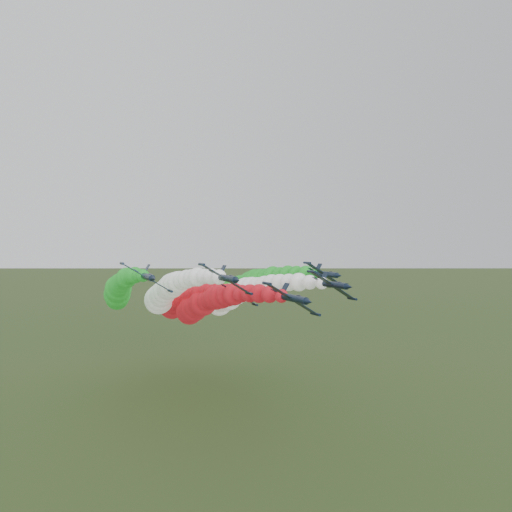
{
  "coord_description": "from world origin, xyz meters",
  "views": [
    {
      "loc": [
        -36.4,
        -75.62,
        45.94
      ],
      "look_at": [
        0.61,
        10.68,
        43.94
      ],
      "focal_mm": 35.0,
      "sensor_mm": 36.0,
      "label": 1
    }
  ],
  "objects_px": {
    "jet_inner_right": "(235,296)",
    "jet_outer_right": "(238,288)",
    "jet_lead": "(202,305)",
    "jet_inner_left": "(166,293)",
    "jet_outer_left": "(119,291)",
    "jet_trail": "(180,300)"
  },
  "relations": [
    {
      "from": "jet_outer_left",
      "to": "jet_trail",
      "type": "height_order",
      "value": "jet_outer_left"
    },
    {
      "from": "jet_lead",
      "to": "jet_inner_left",
      "type": "xyz_separation_m",
      "value": [
        -7.17,
        12.21,
        2.49
      ]
    },
    {
      "from": "jet_outer_left",
      "to": "jet_outer_right",
      "type": "distance_m",
      "value": 38.79
    },
    {
      "from": "jet_inner_right",
      "to": "jet_outer_right",
      "type": "distance_m",
      "value": 16.51
    },
    {
      "from": "jet_inner_left",
      "to": "jet_outer_left",
      "type": "relative_size",
      "value": 1.01
    },
    {
      "from": "jet_inner_left",
      "to": "jet_outer_left",
      "type": "bearing_deg",
      "value": 145.33
    },
    {
      "from": "jet_outer_right",
      "to": "jet_outer_left",
      "type": "bearing_deg",
      "value": -176.94
    },
    {
      "from": "jet_trail",
      "to": "jet_inner_right",
      "type": "bearing_deg",
      "value": -64.83
    },
    {
      "from": "jet_inner_left",
      "to": "jet_inner_right",
      "type": "height_order",
      "value": "jet_inner_left"
    },
    {
      "from": "jet_lead",
      "to": "jet_inner_left",
      "type": "bearing_deg",
      "value": 120.43
    },
    {
      "from": "jet_inner_left",
      "to": "jet_lead",
      "type": "bearing_deg",
      "value": -59.57
    },
    {
      "from": "jet_lead",
      "to": "jet_inner_right",
      "type": "xyz_separation_m",
      "value": [
        12.51,
        7.71,
        1.29
      ]
    },
    {
      "from": "jet_lead",
      "to": "jet_inner_right",
      "type": "distance_m",
      "value": 14.75
    },
    {
      "from": "jet_inner_right",
      "to": "jet_outer_left",
      "type": "distance_m",
      "value": 34.38
    },
    {
      "from": "jet_outer_right",
      "to": "jet_lead",
      "type": "bearing_deg",
      "value": -130.54
    },
    {
      "from": "jet_lead",
      "to": "jet_outer_left",
      "type": "xyz_separation_m",
      "value": [
        -19.32,
        20.61,
        2.86
      ]
    },
    {
      "from": "jet_outer_left",
      "to": "jet_inner_left",
      "type": "bearing_deg",
      "value": -34.67
    },
    {
      "from": "jet_outer_left",
      "to": "jet_inner_right",
      "type": "bearing_deg",
      "value": -22.08
    },
    {
      "from": "jet_lead",
      "to": "jet_trail",
      "type": "xyz_separation_m",
      "value": [
        1.69,
        30.72,
        -2.02
      ]
    },
    {
      "from": "jet_inner_left",
      "to": "jet_outer_right",
      "type": "xyz_separation_m",
      "value": [
        26.58,
        10.48,
        -0.39
      ]
    },
    {
      "from": "jet_inner_right",
      "to": "jet_outer_right",
      "type": "relative_size",
      "value": 1.0
    },
    {
      "from": "jet_lead",
      "to": "jet_outer_left",
      "type": "relative_size",
      "value": 1.0
    }
  ]
}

